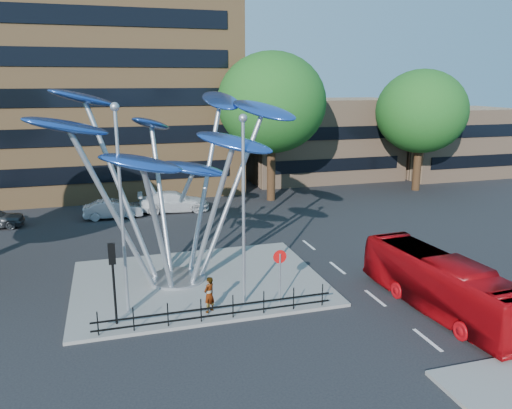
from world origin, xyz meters
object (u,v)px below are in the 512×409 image
object	(u,v)px
traffic_light_island	(113,267)
parked_car_mid	(113,209)
street_lamp_left	(120,193)
no_entry_sign_island	(280,267)
pedestrian	(209,295)
tree_right	(272,103)
street_lamp_right	(243,194)
red_bus	(441,284)
leaf_sculpture	(170,144)
parked_car_right	(174,202)
tree_far	(421,112)

from	to	relation	value
traffic_light_island	parked_car_mid	world-z (taller)	traffic_light_island
street_lamp_left	parked_car_mid	bearing A→B (deg)	91.17
no_entry_sign_island	pedestrian	bearing A→B (deg)	-179.71
tree_right	street_lamp_right	xyz separation A→B (m)	(-7.50, -19.00, -2.94)
tree_right	traffic_light_island	size ratio (longest dim) A/B	3.54
tree_right	red_bus	bearing A→B (deg)	-88.70
street_lamp_left	pedestrian	bearing A→B (deg)	-16.70
no_entry_sign_island	leaf_sculpture	bearing A→B (deg)	134.33
street_lamp_right	parked_car_right	bearing A→B (deg)	92.72
leaf_sculpture	no_entry_sign_island	world-z (taller)	leaf_sculpture
no_entry_sign_island	parked_car_mid	bearing A→B (deg)	111.56
red_bus	parked_car_mid	xyz separation A→B (m)	(-13.33, 19.76, -0.56)
tree_right	parked_car_right	world-z (taller)	tree_right
street_lamp_left	red_bus	bearing A→B (deg)	-14.87
leaf_sculpture	pedestrian	world-z (taller)	leaf_sculpture
leaf_sculpture	traffic_light_island	distance (m)	6.65
parked_car_mid	parked_car_right	xyz separation A→B (m)	(4.50, 0.69, 0.09)
tree_far	traffic_light_island	distance (m)	33.61
tree_far	street_lamp_right	world-z (taller)	tree_far
traffic_light_island	red_bus	distance (m)	13.79
tree_right	red_bus	distance (m)	22.98
pedestrian	leaf_sculpture	bearing A→B (deg)	-115.67
red_bus	parked_car_mid	bearing A→B (deg)	120.21
traffic_light_island	parked_car_right	xyz separation A→B (m)	(4.67, 18.00, -1.84)
street_lamp_right	traffic_light_island	distance (m)	6.05
tree_far	leaf_sculpture	xyz separation A→B (m)	(-24.07, -15.32, -0.23)
parked_car_mid	parked_car_right	size ratio (longest dim) A/B	0.78
parked_car_right	no_entry_sign_island	bearing A→B (deg)	-169.34
parked_car_mid	tree_right	bearing A→B (deg)	-79.87
tree_right	traffic_light_island	distance (m)	24.06
leaf_sculpture	no_entry_sign_island	bearing A→B (deg)	-45.67
leaf_sculpture	no_entry_sign_island	xyz separation A→B (m)	(4.07, -4.16, -5.06)
pedestrian	street_lamp_left	bearing A→B (deg)	-54.54
no_entry_sign_island	pedestrian	xyz separation A→B (m)	(-3.17, -0.02, -0.88)
tree_far	parked_car_right	world-z (taller)	tree_far
leaf_sculpture	pedestrian	xyz separation A→B (m)	(0.90, -4.18, -5.93)
leaf_sculpture	street_lamp_right	bearing A→B (deg)	-55.09
red_bus	pedestrian	size ratio (longest dim) A/B	5.67
tree_right	pedestrian	size ratio (longest dim) A/B	7.68
street_lamp_right	traffic_light_island	size ratio (longest dim) A/B	2.42
pedestrian	parked_car_mid	world-z (taller)	pedestrian
no_entry_sign_island	pedestrian	world-z (taller)	no_entry_sign_island
parked_car_mid	street_lamp_left	bearing A→B (deg)	-178.40
street_lamp_left	red_bus	size ratio (longest dim) A/B	0.98
traffic_light_island	parked_car_right	size ratio (longest dim) A/B	0.64
tree_far	red_bus	distance (m)	26.43
no_entry_sign_island	street_lamp_right	bearing A→B (deg)	162.13
leaf_sculpture	parked_car_mid	world-z (taller)	leaf_sculpture
no_entry_sign_island	parked_car_mid	distance (m)	18.63
tree_right	street_lamp_right	size ratio (longest dim) A/B	1.46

